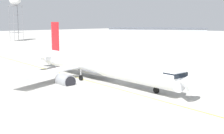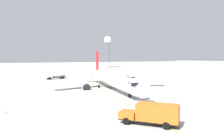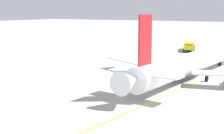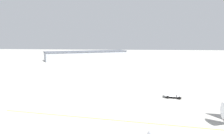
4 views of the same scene
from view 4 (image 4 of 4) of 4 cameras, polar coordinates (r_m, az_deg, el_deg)
pushback_tug_truck at (r=62.83m, az=16.08°, el=-7.25°), size 5.00×3.40×1.30m
terminal_shed at (r=171.50m, az=-6.81°, el=3.10°), size 64.65×46.02×7.27m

